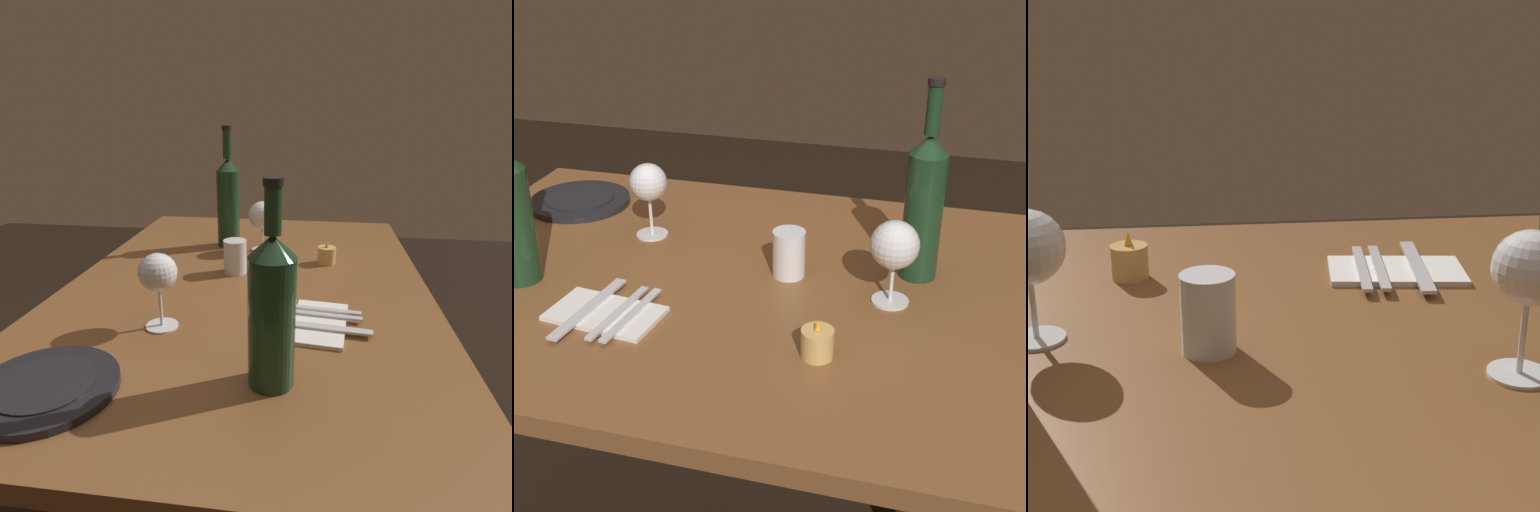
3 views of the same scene
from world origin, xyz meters
TOP-DOWN VIEW (x-y plane):
  - dining_table at (0.00, 0.00)m, footprint 1.30×0.90m
  - wine_glass_left at (-0.27, 0.01)m, footprint 0.09×0.09m
  - wine_glass_right at (0.25, -0.14)m, footprint 0.08×0.08m
  - wine_bottle at (-0.30, -0.11)m, footprint 0.07×0.07m
  - water_tumbler at (-0.07, -0.04)m, footprint 0.06×0.06m
  - votive_candle at (-0.18, 0.20)m, footprint 0.05×0.05m
  - dinner_plate at (0.48, -0.25)m, footprint 0.23×0.23m
  - folded_napkin at (0.20, 0.18)m, footprint 0.20×0.13m
  - fork_inner at (0.17, 0.18)m, footprint 0.03×0.18m
  - fork_outer at (0.15, 0.18)m, footprint 0.03×0.18m
  - table_knife at (0.23, 0.18)m, footprint 0.04×0.21m

SIDE VIEW (x-z plane):
  - dining_table at x=0.00m, z-range 0.28..1.02m
  - folded_napkin at x=0.20m, z-range 0.74..0.75m
  - dinner_plate at x=0.48m, z-range 0.74..0.76m
  - fork_inner at x=0.17m, z-range 0.75..0.75m
  - fork_outer at x=0.15m, z-range 0.75..0.75m
  - table_knife at x=0.23m, z-range 0.75..0.75m
  - votive_candle at x=-0.18m, z-range 0.73..0.80m
  - water_tumbler at x=-0.07m, z-range 0.73..0.83m
  - wine_glass_left at x=-0.27m, z-range 0.77..0.93m
  - wine_glass_right at x=0.25m, z-range 0.78..0.93m
  - wine_bottle at x=-0.30m, z-range 0.70..1.07m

